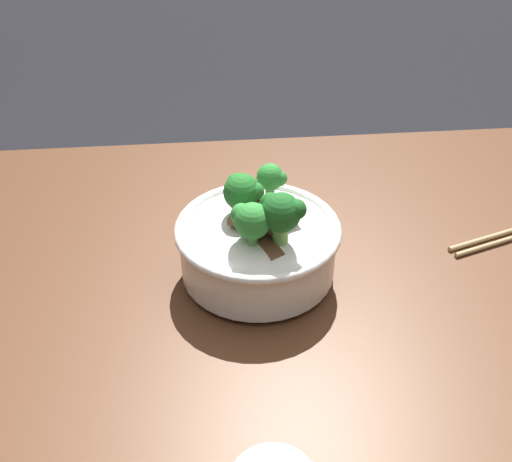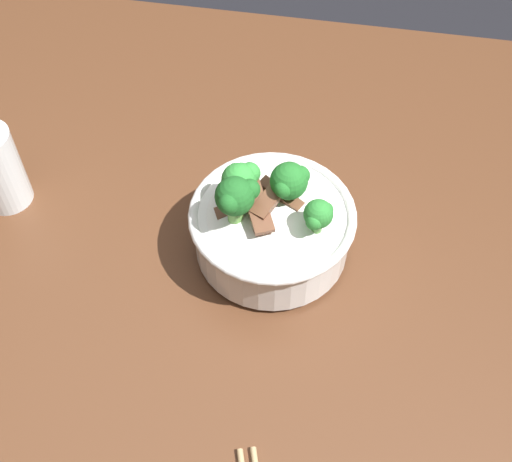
# 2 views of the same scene
# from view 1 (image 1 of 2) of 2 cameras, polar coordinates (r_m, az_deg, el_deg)

# --- Properties ---
(dining_table) EXTENTS (1.28, 0.97, 0.80)m
(dining_table) POSITION_cam_1_polar(r_m,az_deg,el_deg) (0.88, 9.38, -14.00)
(dining_table) COLOR #56331E
(dining_table) RESTS_ON ground
(rice_bowl) EXTENTS (0.21, 0.21, 0.15)m
(rice_bowl) POSITION_cam_1_polar(r_m,az_deg,el_deg) (0.82, 0.19, -0.71)
(rice_bowl) COLOR white
(rice_bowl) RESTS_ON dining_table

